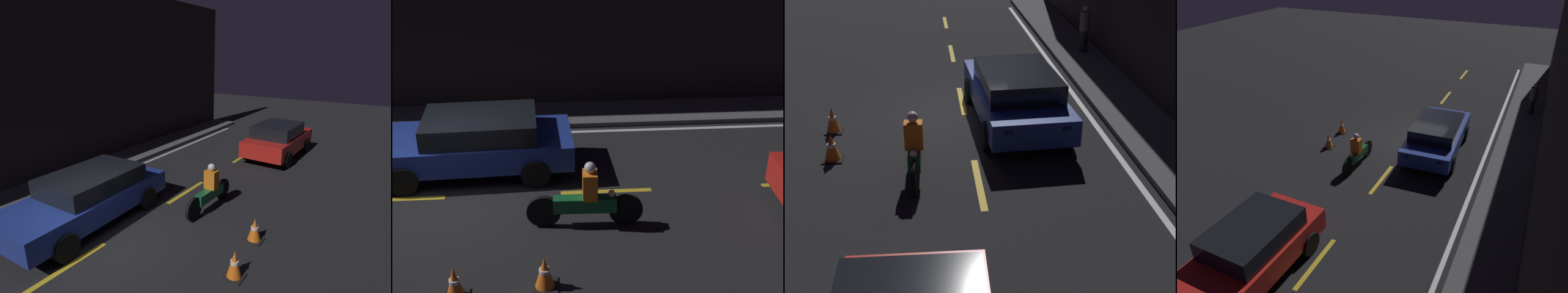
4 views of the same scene
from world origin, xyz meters
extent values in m
plane|color=black|center=(0.00, 0.00, 0.00)|extent=(56.00, 56.00, 0.00)
cube|color=#4C4C4F|center=(0.00, 4.20, 0.07)|extent=(28.00, 1.62, 0.13)
cube|color=gold|center=(-1.00, 0.00, 0.00)|extent=(2.00, 0.14, 0.01)
cube|color=gold|center=(3.50, 0.00, 0.00)|extent=(2.00, 0.14, 0.01)
cube|color=silver|center=(0.00, 3.14, 0.00)|extent=(25.20, 0.14, 0.01)
cube|color=navy|center=(0.50, 1.19, 0.62)|extent=(4.66, 2.10, 0.59)
cube|color=black|center=(0.73, 1.20, 1.15)|extent=(2.59, 1.82, 0.48)
cube|color=red|center=(2.79, 0.68, 0.77)|extent=(0.07, 0.20, 0.10)
cube|color=red|center=(2.73, 1.91, 0.77)|extent=(0.07, 0.20, 0.10)
cylinder|color=black|center=(-0.88, 0.20, 0.32)|extent=(0.66, 0.21, 0.65)
cylinder|color=black|center=(-0.96, 2.05, 0.32)|extent=(0.66, 0.21, 0.65)
cylinder|color=black|center=(1.96, 0.33, 0.32)|extent=(0.66, 0.21, 0.65)
cylinder|color=black|center=(1.88, 2.18, 0.32)|extent=(0.66, 0.21, 0.65)
cube|color=red|center=(6.94, -0.60, 0.83)|extent=(0.07, 0.20, 0.10)
cylinder|color=black|center=(3.75, -1.26, 0.34)|extent=(0.67, 0.10, 0.67)
cylinder|color=black|center=(2.14, -1.21, 0.34)|extent=(0.67, 0.12, 0.67)
cube|color=#14592D|center=(2.94, -1.23, 0.49)|extent=(1.24, 0.27, 0.30)
sphere|color=#F2EABF|center=(3.46, -1.25, 0.72)|extent=(0.14, 0.14, 0.14)
cube|color=orange|center=(3.04, -1.24, 0.91)|extent=(0.29, 0.37, 0.55)
sphere|color=silver|center=(3.04, -1.24, 1.30)|extent=(0.22, 0.22, 0.22)
cone|color=orange|center=(0.69, -3.17, 0.33)|extent=(0.32, 0.32, 0.60)
cylinder|color=white|center=(0.69, -3.17, 0.36)|extent=(0.17, 0.17, 0.07)
cube|color=black|center=(2.15, -3.00, 0.01)|extent=(0.43, 0.43, 0.03)
cone|color=orange|center=(2.15, -3.00, 0.32)|extent=(0.33, 0.33, 0.57)
cylinder|color=white|center=(2.15, -3.00, 0.34)|extent=(0.18, 0.18, 0.07)
camera|label=1|loc=(-4.16, -5.41, 4.43)|focal=28.00mm
camera|label=2|loc=(2.34, -10.19, 6.24)|focal=50.00mm
camera|label=3|loc=(12.75, -0.97, 5.41)|focal=50.00mm
camera|label=4|loc=(14.22, 4.53, 7.72)|focal=35.00mm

